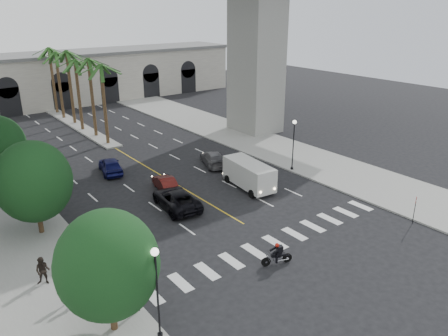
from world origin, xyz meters
The scene contains 27 objects.
ground centered at (0.00, 0.00, 0.00)m, with size 140.00×140.00×0.00m, color black.
sidewalk_right centered at (15.00, 15.00, 0.07)m, with size 8.00×100.00×0.15m, color gray.
median centered at (0.00, 38.00, 0.10)m, with size 2.00×24.00×0.20m, color gray.
pier_building centered at (0.00, 55.00, 4.27)m, with size 71.00×10.50×8.50m.
palm_a centered at (0.00, 28.00, 9.10)m, with size 3.20×3.20×10.30m.
palm_b centered at (0.10, 32.00, 9.37)m, with size 3.20×3.20×10.60m.
palm_c centered at (-0.20, 36.00, 8.91)m, with size 3.20×3.20×10.10m.
palm_d centered at (0.15, 40.00, 9.65)m, with size 3.20×3.20×10.90m.
palm_e centered at (-0.10, 44.00, 9.19)m, with size 3.20×3.20×10.40m.
palm_f centered at (0.20, 48.00, 9.46)m, with size 3.20×3.20×10.70m.
street_tree_near centered at (-13.00, -3.00, 4.02)m, with size 5.20×5.20×6.89m.
street_tree_mid centered at (-13.00, 10.00, 4.21)m, with size 5.44×5.44×7.21m.
lamp_post_left_near centered at (-11.40, -5.00, 3.22)m, with size 0.40×0.40×5.35m.
lamp_post_left_far centered at (-11.40, 16.00, 3.22)m, with size 0.40×0.40×5.35m.
lamp_post_right centered at (11.40, 8.00, 3.22)m, with size 0.40×0.40×5.35m.
traffic_signal_near centered at (-11.30, -2.50, 2.51)m, with size 0.25×0.18×3.65m.
traffic_signal_far centered at (-11.30, 1.50, 2.51)m, with size 0.25×0.18×3.65m.
motorcycle_rider centered at (-1.80, -3.62, 0.71)m, with size 2.10×0.85×1.57m.
car_a centered at (5.68, 8.56, 0.76)m, with size 1.80×4.48×1.53m, color silver.
car_b centered at (-1.50, 11.53, 0.67)m, with size 1.42×4.07×1.34m, color #43100D.
car_c centered at (-2.63, 7.73, 0.79)m, with size 2.64×5.72×1.59m, color black.
car_d centered at (5.96, 14.26, 0.73)m, with size 2.03×5.00×1.45m, color #5C5B60.
car_e centered at (-3.72, 18.66, 0.80)m, with size 1.90×4.71×1.61m, color #10134E.
cargo_van centered at (4.96, 7.25, 1.38)m, with size 2.87×6.03×2.48m.
pedestrian_a centered at (-13.41, 0.27, 0.95)m, with size 0.58×0.38×1.59m, color black.
pedestrian_b centered at (-14.74, 3.25, 1.05)m, with size 0.88×0.68×1.81m, color black.
do_not_enter_sign centered at (10.50, -5.94, 1.69)m, with size 0.53×0.26×2.32m.
Camera 1 is at (-19.61, -21.18, 16.11)m, focal length 35.00 mm.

